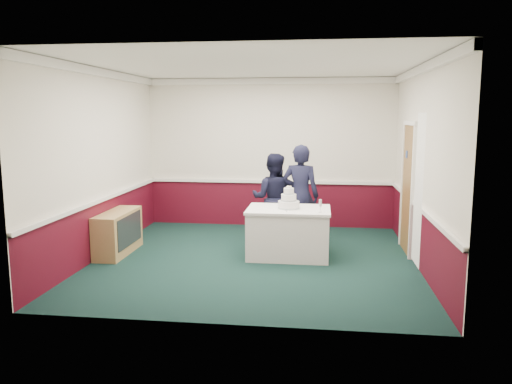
# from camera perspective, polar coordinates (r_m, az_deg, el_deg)

# --- Properties ---
(ground) EXTENTS (5.00, 5.00, 0.00)m
(ground) POSITION_cam_1_polar(r_m,az_deg,el_deg) (7.98, -0.18, -7.71)
(ground) COLOR #132F2B
(ground) RESTS_ON ground
(room_shell) EXTENTS (5.00, 5.00, 3.00)m
(room_shell) POSITION_cam_1_polar(r_m,az_deg,el_deg) (8.25, 0.90, 6.70)
(room_shell) COLOR silver
(room_shell) RESTS_ON ground
(sideboard) EXTENTS (0.41, 1.20, 0.70)m
(sideboard) POSITION_cam_1_polar(r_m,az_deg,el_deg) (8.55, -15.49, -4.49)
(sideboard) COLOR tan
(sideboard) RESTS_ON ground
(cake_table) EXTENTS (1.32, 0.92, 0.79)m
(cake_table) POSITION_cam_1_polar(r_m,az_deg,el_deg) (8.07, 3.72, -4.60)
(cake_table) COLOR white
(cake_table) RESTS_ON ground
(wedding_cake) EXTENTS (0.35, 0.35, 0.36)m
(wedding_cake) POSITION_cam_1_polar(r_m,az_deg,el_deg) (7.97, 3.76, -1.10)
(wedding_cake) COLOR white
(wedding_cake) RESTS_ON cake_table
(cake_knife) EXTENTS (0.06, 0.22, 0.00)m
(cake_knife) POSITION_cam_1_polar(r_m,az_deg,el_deg) (7.79, 3.44, -2.13)
(cake_knife) COLOR silver
(cake_knife) RESTS_ON cake_table
(champagne_flute) EXTENTS (0.05, 0.05, 0.21)m
(champagne_flute) POSITION_cam_1_polar(r_m,az_deg,el_deg) (7.68, 7.36, -1.33)
(champagne_flute) COLOR silver
(champagne_flute) RESTS_ON cake_table
(person_man) EXTENTS (0.82, 0.66, 1.60)m
(person_man) POSITION_cam_1_polar(r_m,az_deg,el_deg) (8.89, 1.97, -0.71)
(person_man) COLOR black
(person_man) RESTS_ON ground
(person_woman) EXTENTS (0.71, 0.54, 1.77)m
(person_woman) POSITION_cam_1_polar(r_m,az_deg,el_deg) (8.67, 5.09, -0.41)
(person_woman) COLOR black
(person_woman) RESTS_ON ground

